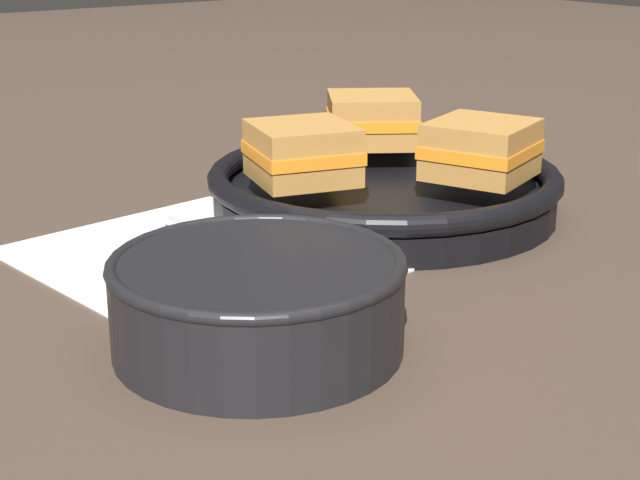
{
  "coord_description": "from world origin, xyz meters",
  "views": [
    {
      "loc": [
        0.56,
        -0.35,
        0.25
      ],
      "look_at": [
        0.04,
        0.03,
        0.03
      ],
      "focal_mm": 55.0,
      "sensor_mm": 36.0,
      "label": 1
    }
  ],
  "objects_px": {
    "soup_bowl": "(258,297)",
    "sandwich_near_left": "(372,120)",
    "skillet": "(384,189)",
    "sandwich_near_right": "(302,152)",
    "spoon": "(241,257)",
    "sandwich_far_left": "(481,149)"
  },
  "relations": [
    {
      "from": "skillet",
      "to": "sandwich_near_right",
      "type": "relative_size",
      "value": 3.04
    },
    {
      "from": "soup_bowl",
      "to": "sandwich_far_left",
      "type": "relative_size",
      "value": 1.68
    },
    {
      "from": "skillet",
      "to": "sandwich_near_left",
      "type": "xyz_separation_m",
      "value": [
        -0.07,
        0.04,
        0.04
      ]
    },
    {
      "from": "skillet",
      "to": "sandwich_near_right",
      "type": "distance_m",
      "value": 0.09
    },
    {
      "from": "sandwich_far_left",
      "to": "sandwich_near_left",
      "type": "bearing_deg",
      "value": 178.02
    },
    {
      "from": "spoon",
      "to": "sandwich_far_left",
      "type": "bearing_deg",
      "value": 82.87
    },
    {
      "from": "soup_bowl",
      "to": "sandwich_near_left",
      "type": "relative_size",
      "value": 1.58
    },
    {
      "from": "sandwich_near_left",
      "to": "sandwich_near_right",
      "type": "relative_size",
      "value": 1.12
    },
    {
      "from": "sandwich_near_left",
      "to": "skillet",
      "type": "bearing_deg",
      "value": -31.98
    },
    {
      "from": "spoon",
      "to": "skillet",
      "type": "distance_m",
      "value": 0.18
    },
    {
      "from": "soup_bowl",
      "to": "sandwich_near_left",
      "type": "height_order",
      "value": "sandwich_near_left"
    },
    {
      "from": "skillet",
      "to": "sandwich_near_left",
      "type": "distance_m",
      "value": 0.09
    },
    {
      "from": "soup_bowl",
      "to": "skillet",
      "type": "height_order",
      "value": "soup_bowl"
    },
    {
      "from": "sandwich_near_right",
      "to": "spoon",
      "type": "bearing_deg",
      "value": -61.93
    },
    {
      "from": "skillet",
      "to": "sandwich_near_right",
      "type": "xyz_separation_m",
      "value": [
        -0.0,
        -0.08,
        0.04
      ]
    },
    {
      "from": "sandwich_near_left",
      "to": "sandwich_near_right",
      "type": "bearing_deg",
      "value": -61.98
    },
    {
      "from": "soup_bowl",
      "to": "sandwich_near_left",
      "type": "xyz_separation_m",
      "value": [
        -0.24,
        0.28,
        0.03
      ]
    },
    {
      "from": "spoon",
      "to": "sandwich_near_left",
      "type": "xyz_separation_m",
      "value": [
        -0.12,
        0.22,
        0.06
      ]
    },
    {
      "from": "soup_bowl",
      "to": "skillet",
      "type": "bearing_deg",
      "value": 125.31
    },
    {
      "from": "spoon",
      "to": "sandwich_near_left",
      "type": "height_order",
      "value": "sandwich_near_left"
    },
    {
      "from": "soup_bowl",
      "to": "sandwich_far_left",
      "type": "height_order",
      "value": "sandwich_far_left"
    },
    {
      "from": "skillet",
      "to": "sandwich_far_left",
      "type": "height_order",
      "value": "sandwich_far_left"
    }
  ]
}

